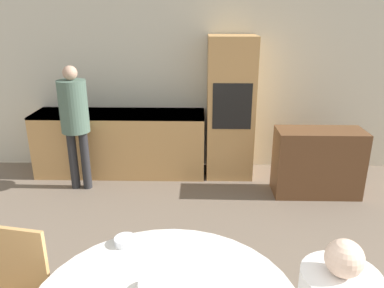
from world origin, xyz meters
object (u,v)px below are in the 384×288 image
at_px(bowl_near, 153,288).
at_px(bowl_far, 125,241).
at_px(oven_unit, 230,108).
at_px(person_standing, 74,115).
at_px(sideboard, 318,162).

bearing_deg(bowl_near, bowl_far, 118.19).
distance_m(oven_unit, person_standing, 2.04).
distance_m(bowl_near, bowl_far, 0.50).
bearing_deg(sideboard, oven_unit, 150.15).
distance_m(oven_unit, sideboard, 1.34).
height_order(sideboard, person_standing, person_standing).
distance_m(person_standing, bowl_near, 3.10).
relative_size(person_standing, bowl_near, 9.98).
bearing_deg(bowl_near, sideboard, 57.47).
relative_size(oven_unit, bowl_near, 11.96).
xyz_separation_m(oven_unit, bowl_near, (-0.66, -3.32, -0.18)).
relative_size(oven_unit, person_standing, 1.20).
xyz_separation_m(sideboard, bowl_near, (-1.73, -2.71, 0.36)).
bearing_deg(bowl_far, person_standing, 114.52).
height_order(person_standing, bowl_near, person_standing).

